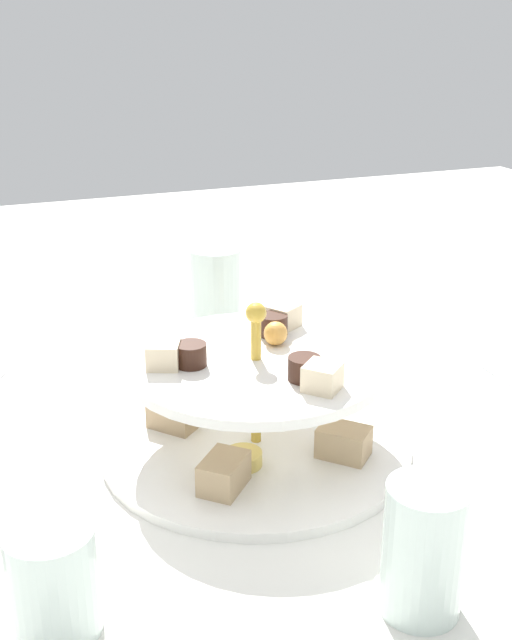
% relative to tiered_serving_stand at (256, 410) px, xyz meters
% --- Properties ---
extents(ground_plane, '(2.40, 2.40, 0.00)m').
position_rel_tiered_serving_stand_xyz_m(ground_plane, '(-0.00, 0.00, -0.04)').
color(ground_plane, silver).
extents(tiered_serving_stand, '(0.31, 0.31, 0.16)m').
position_rel_tiered_serving_stand_xyz_m(tiered_serving_stand, '(0.00, 0.00, 0.00)').
color(tiered_serving_stand, white).
rests_on(tiered_serving_stand, ground_plane).
extents(water_glass_tall_right, '(0.07, 0.07, 0.13)m').
position_rel_tiered_serving_stand_xyz_m(water_glass_tall_right, '(-0.28, 0.05, 0.02)').
color(water_glass_tall_right, silver).
rests_on(water_glass_tall_right, ground_plane).
extents(water_glass_short_left, '(0.06, 0.06, 0.08)m').
position_rel_tiered_serving_stand_xyz_m(water_glass_short_left, '(0.18, -0.22, -0.00)').
color(water_glass_short_left, silver).
rests_on(water_glass_short_left, ground_plane).
extents(water_glass_mid_back, '(0.06, 0.06, 0.10)m').
position_rel_tiered_serving_stand_xyz_m(water_glass_mid_back, '(0.26, 0.03, 0.01)').
color(water_glass_mid_back, silver).
rests_on(water_glass_mid_back, ground_plane).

